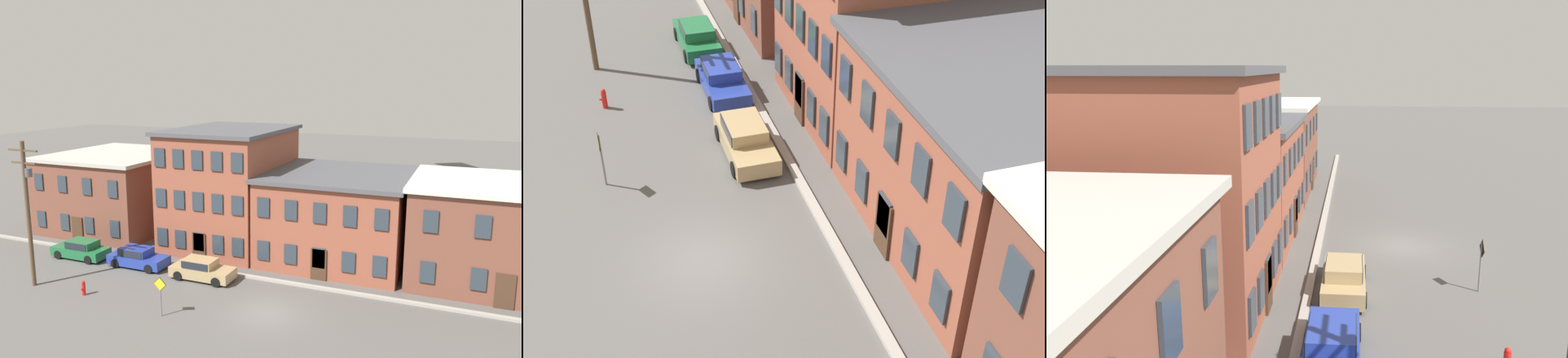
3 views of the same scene
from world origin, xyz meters
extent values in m
plane|color=#565451|center=(0.00, 0.00, 0.00)|extent=(200.00, 200.00, 0.00)
cube|color=#9E998E|center=(0.00, 4.50, 0.08)|extent=(56.00, 0.36, 0.16)
cube|color=brown|center=(-19.60, 11.79, 3.27)|extent=(10.38, 11.57, 6.54)
cube|color=#B7B2A8|center=(-19.60, 11.79, 6.69)|extent=(10.88, 12.07, 0.30)
cube|color=#2D3842|center=(-23.49, 5.94, 1.64)|extent=(0.90, 0.10, 1.40)
cube|color=#2D3842|center=(-23.49, 5.94, 4.91)|extent=(0.90, 0.10, 1.40)
cube|color=#2D3842|center=(-20.90, 5.94, 1.64)|extent=(0.90, 0.10, 1.40)
cube|color=#2D3842|center=(-20.90, 5.94, 4.91)|extent=(0.90, 0.10, 1.40)
cube|color=#2D3842|center=(-18.30, 5.94, 1.64)|extent=(0.90, 0.10, 1.40)
cube|color=#2D3842|center=(-18.30, 5.94, 4.91)|extent=(0.90, 0.10, 1.40)
cube|color=#2D3842|center=(-15.71, 5.94, 1.64)|extent=(0.90, 0.10, 1.40)
cube|color=#2D3842|center=(-15.71, 5.94, 4.91)|extent=(0.90, 0.10, 1.40)
cube|color=#472D1E|center=(-19.60, 5.94, 1.10)|extent=(1.10, 0.10, 2.20)
cube|color=brown|center=(-7.95, 11.46, 4.63)|extent=(8.02, 10.93, 9.26)
cube|color=#4C4C51|center=(-7.95, 11.46, 9.41)|extent=(8.52, 11.43, 0.30)
cube|color=#2D3842|center=(-11.16, 5.94, 1.54)|extent=(0.90, 0.10, 1.40)
cube|color=#2D3842|center=(-11.16, 5.94, 4.63)|extent=(0.90, 0.10, 1.40)
cube|color=#2D3842|center=(-11.16, 5.94, 7.72)|extent=(0.90, 0.10, 1.40)
cube|color=#2D3842|center=(-9.56, 5.94, 1.54)|extent=(0.90, 0.10, 1.40)
cube|color=#2D3842|center=(-9.56, 5.94, 4.63)|extent=(0.90, 0.10, 1.40)
cube|color=#2D3842|center=(-9.56, 5.94, 7.72)|extent=(0.90, 0.10, 1.40)
cube|color=#2D3842|center=(-7.95, 5.94, 1.54)|extent=(0.90, 0.10, 1.40)
cube|color=#2D3842|center=(-7.95, 5.94, 4.63)|extent=(0.90, 0.10, 1.40)
cube|color=#2D3842|center=(-7.95, 5.94, 7.72)|extent=(0.90, 0.10, 1.40)
cube|color=#2D3842|center=(-6.35, 5.94, 1.54)|extent=(0.90, 0.10, 1.40)
cube|color=#2D3842|center=(-6.35, 5.94, 4.63)|extent=(0.90, 0.10, 1.40)
cube|color=#2D3842|center=(-6.35, 5.94, 7.72)|extent=(0.90, 0.10, 1.40)
cube|color=#2D3842|center=(-4.75, 5.94, 1.54)|extent=(0.90, 0.10, 1.40)
cube|color=#2D3842|center=(-4.75, 5.94, 4.63)|extent=(0.90, 0.10, 1.40)
cube|color=#2D3842|center=(-4.75, 5.94, 7.72)|extent=(0.90, 0.10, 1.40)
cube|color=#472D1E|center=(-7.95, 5.94, 1.10)|extent=(1.10, 0.10, 2.20)
cube|color=brown|center=(1.33, 11.31, 3.14)|extent=(10.18, 10.61, 6.28)
cube|color=#4C4C51|center=(1.33, 11.31, 6.43)|extent=(10.68, 11.11, 0.30)
cube|color=#2D3842|center=(-2.74, 5.94, 1.57)|extent=(0.90, 0.10, 1.40)
cube|color=#2D3842|center=(-2.74, 5.94, 4.71)|extent=(0.90, 0.10, 1.40)
cube|color=#2D3842|center=(-0.70, 5.94, 1.57)|extent=(0.90, 0.10, 1.40)
cube|color=#2D3842|center=(-0.70, 5.94, 4.71)|extent=(0.90, 0.10, 1.40)
cube|color=#2D3842|center=(1.33, 5.94, 1.57)|extent=(0.90, 0.10, 1.40)
cube|color=#2D3842|center=(1.33, 5.94, 4.71)|extent=(0.90, 0.10, 1.40)
cube|color=#2D3842|center=(3.37, 5.94, 1.57)|extent=(0.90, 0.10, 1.40)
cube|color=#2D3842|center=(3.37, 5.94, 4.71)|extent=(0.90, 0.10, 1.40)
cube|color=#2D3842|center=(5.40, 5.94, 1.57)|extent=(0.90, 0.10, 1.40)
cube|color=#2D3842|center=(5.40, 5.94, 4.71)|extent=(0.90, 0.10, 1.40)
cube|color=#472D1E|center=(1.33, 5.94, 1.10)|extent=(1.10, 0.10, 2.20)
cube|color=brown|center=(12.78, 10.70, 3.28)|extent=(11.78, 9.40, 6.55)
cube|color=silver|center=(12.78, 10.70, 6.70)|extent=(12.28, 9.90, 0.30)
cube|color=#2D3842|center=(8.36, 5.94, 1.64)|extent=(0.90, 0.10, 1.40)
cube|color=#2D3842|center=(8.36, 5.94, 4.91)|extent=(0.90, 0.10, 1.40)
cube|color=#2D3842|center=(11.31, 5.94, 1.64)|extent=(0.90, 0.10, 1.40)
cube|color=#2D3842|center=(11.31, 5.94, 4.91)|extent=(0.90, 0.10, 1.40)
cube|color=#472D1E|center=(12.78, 5.94, 1.10)|extent=(1.10, 0.10, 2.20)
cube|color=#1E6638|center=(-16.68, 3.07, 0.53)|extent=(4.40, 1.80, 0.70)
cube|color=#1E6638|center=(-16.48, 3.07, 1.15)|extent=(2.20, 1.51, 0.55)
cube|color=#1E232D|center=(-16.48, 3.07, 1.15)|extent=(2.02, 1.58, 0.48)
cylinder|color=black|center=(-18.13, 2.22, 0.33)|extent=(0.66, 0.22, 0.66)
cylinder|color=black|center=(-18.13, 3.92, 0.33)|extent=(0.66, 0.22, 0.66)
cylinder|color=black|center=(-15.23, 2.22, 0.33)|extent=(0.66, 0.22, 0.66)
cylinder|color=black|center=(-15.23, 3.92, 0.33)|extent=(0.66, 0.22, 0.66)
cube|color=#233899|center=(-11.47, 3.27, 0.53)|extent=(4.40, 1.80, 0.70)
cube|color=#233899|center=(-11.67, 3.27, 1.15)|extent=(2.20, 1.51, 0.55)
cube|color=#1E232D|center=(-11.67, 3.27, 1.15)|extent=(2.02, 1.58, 0.48)
cylinder|color=black|center=(-10.02, 4.12, 0.33)|extent=(0.66, 0.22, 0.66)
cylinder|color=black|center=(-10.02, 2.42, 0.33)|extent=(0.66, 0.22, 0.66)
cylinder|color=black|center=(-12.92, 4.12, 0.33)|extent=(0.66, 0.22, 0.66)
cylinder|color=black|center=(-12.92, 2.42, 0.33)|extent=(0.66, 0.22, 0.66)
cube|color=tan|center=(-5.99, 3.01, 0.53)|extent=(4.40, 1.80, 0.70)
cube|color=tan|center=(-6.19, 3.01, 1.15)|extent=(2.20, 1.51, 0.55)
cube|color=#1E232D|center=(-6.19, 3.01, 1.15)|extent=(2.02, 1.58, 0.48)
cylinder|color=black|center=(-4.54, 3.86, 0.33)|extent=(0.66, 0.22, 0.66)
cylinder|color=black|center=(-4.54, 2.16, 0.33)|extent=(0.66, 0.22, 0.66)
cylinder|color=black|center=(-7.44, 3.86, 0.33)|extent=(0.66, 0.22, 0.66)
cylinder|color=black|center=(-7.44, 2.16, 0.33)|extent=(0.66, 0.22, 0.66)
cylinder|color=slate|center=(-5.45, -2.81, 1.12)|extent=(0.08, 0.08, 2.24)
cube|color=yellow|center=(-5.45, -2.84, 1.96)|extent=(0.78, 0.03, 0.78)
cube|color=black|center=(-5.45, -2.83, 1.96)|extent=(0.84, 0.02, 0.84)
cylinder|color=brown|center=(-15.78, -2.30, 4.82)|extent=(0.28, 0.28, 9.63)
cube|color=brown|center=(-15.78, -2.30, 9.03)|extent=(2.40, 0.12, 0.12)
cube|color=brown|center=(-15.78, -2.30, 8.23)|extent=(2.00, 0.12, 0.12)
cylinder|color=#515156|center=(-15.43, -2.30, 7.63)|extent=(0.44, 0.44, 0.55)
cylinder|color=red|center=(-11.64, -2.25, 0.40)|extent=(0.24, 0.24, 0.80)
sphere|color=red|center=(-11.64, -2.25, 0.85)|extent=(0.22, 0.22, 0.22)
cylinder|color=red|center=(-11.64, -2.41, 0.45)|extent=(0.10, 0.12, 0.10)
camera|label=1|loc=(10.52, -25.67, 13.35)|focal=35.00mm
camera|label=2|loc=(18.73, -2.85, 16.59)|focal=50.00mm
camera|label=3|loc=(-26.49, 2.66, 9.53)|focal=35.00mm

